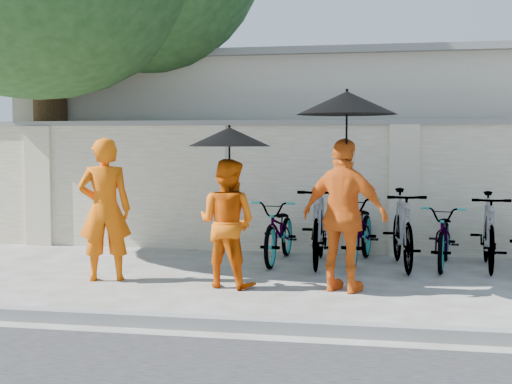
# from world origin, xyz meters

# --- Properties ---
(ground) EXTENTS (80.00, 80.00, 0.00)m
(ground) POSITION_xyz_m (0.00, 0.00, 0.00)
(ground) COLOR #ACABA8
(kerb) EXTENTS (40.00, 0.16, 0.12)m
(kerb) POSITION_xyz_m (0.00, -1.70, 0.06)
(kerb) COLOR gray
(kerb) RESTS_ON ground
(compound_wall) EXTENTS (20.00, 0.30, 2.00)m
(compound_wall) POSITION_xyz_m (1.00, 3.20, 1.00)
(compound_wall) COLOR #EEE6CC
(compound_wall) RESTS_ON ground
(building_behind) EXTENTS (14.00, 6.00, 3.20)m
(building_behind) POSITION_xyz_m (2.00, 7.00, 1.60)
(building_behind) COLOR beige
(building_behind) RESTS_ON ground
(monk_left) EXTENTS (0.76, 0.61, 1.79)m
(monk_left) POSITION_xyz_m (-1.71, 0.35, 0.89)
(monk_left) COLOR #E05A07
(monk_left) RESTS_ON ground
(monk_center) EXTENTS (0.88, 0.77, 1.53)m
(monk_center) POSITION_xyz_m (-0.12, 0.26, 0.77)
(monk_center) COLOR #E05A08
(monk_center) RESTS_ON ground
(parasol_center) EXTENTS (0.98, 0.98, 1.04)m
(parasol_center) POSITION_xyz_m (-0.07, 0.18, 1.79)
(parasol_center) COLOR black
(parasol_center) RESTS_ON ground
(monk_right) EXTENTS (1.13, 0.78, 1.78)m
(monk_right) POSITION_xyz_m (1.28, 0.21, 0.89)
(monk_right) COLOR orange
(monk_right) RESTS_ON ground
(parasol_right) EXTENTS (1.14, 1.14, 1.30)m
(parasol_right) POSITION_xyz_m (1.30, 0.13, 2.17)
(parasol_right) COLOR black
(parasol_right) RESTS_ON ground
(bike_0) EXTENTS (0.69, 1.78, 0.92)m
(bike_0) POSITION_xyz_m (0.24, 2.09, 0.46)
(bike_0) COLOR #91939B
(bike_0) RESTS_ON ground
(bike_1) EXTENTS (0.61, 1.92, 1.14)m
(bike_1) POSITION_xyz_m (0.82, 1.93, 0.57)
(bike_1) COLOR #91939B
(bike_1) RESTS_ON ground
(bike_2) EXTENTS (0.87, 1.96, 1.00)m
(bike_2) POSITION_xyz_m (1.39, 2.11, 0.50)
(bike_2) COLOR #91939B
(bike_2) RESTS_ON ground
(bike_3) EXTENTS (0.72, 1.86, 1.09)m
(bike_3) POSITION_xyz_m (1.97, 1.92, 0.55)
(bike_3) COLOR #91939B
(bike_3) RESTS_ON ground
(bike_4) EXTENTS (0.79, 1.73, 0.88)m
(bike_4) POSITION_xyz_m (2.55, 2.10, 0.44)
(bike_4) COLOR #91939B
(bike_4) RESTS_ON ground
(bike_5) EXTENTS (0.61, 1.78, 1.05)m
(bike_5) POSITION_xyz_m (3.12, 2.05, 0.53)
(bike_5) COLOR #91939B
(bike_5) RESTS_ON ground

